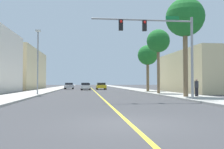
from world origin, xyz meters
name	(u,v)px	position (x,y,z in m)	size (l,w,h in m)	color
ground	(93,89)	(0.00, 42.00, 0.00)	(192.00, 192.00, 0.00)	#38383A
sidewalk_left	(52,89)	(-8.47, 42.00, 0.07)	(3.92, 168.00, 0.15)	#B2ADA3
sidewalk_right	(131,89)	(8.47, 42.00, 0.07)	(3.92, 168.00, 0.15)	#9E9B93
lane_marking_center	(93,89)	(0.00, 42.00, 0.00)	(0.16, 144.00, 0.01)	yellow
building_left_far	(1,69)	(-19.94, 45.22, 4.36)	(15.89, 20.90, 8.72)	beige
building_right_near	(213,72)	(17.91, 25.63, 3.06)	(11.84, 16.03, 6.12)	beige
traffic_signal_mast	(164,39)	(4.57, 9.50, 4.94)	(8.15, 0.36, 6.62)	gray
street_lamp	(38,58)	(-7.01, 19.23, 4.26)	(0.56, 0.28, 7.39)	gray
palm_near	(185,19)	(7.76, 12.66, 7.51)	(3.61, 3.61, 9.28)	brown
palm_mid	(158,42)	(7.38, 19.64, 6.51)	(2.84, 2.84, 7.89)	brown
palm_far	(148,56)	(7.93, 26.61, 5.59)	(3.05, 3.05, 7.06)	brown
car_silver	(69,86)	(-5.18, 44.95, 0.74)	(1.93, 4.00, 1.40)	#BCBCC1
car_yellow	(101,86)	(1.68, 40.24, 0.75)	(1.95, 4.38, 1.42)	gold
car_blue	(85,86)	(-1.59, 44.57, 0.72)	(1.99, 4.10, 1.40)	#1E389E
car_white	(86,86)	(-1.47, 37.99, 0.71)	(1.97, 3.98, 1.34)	white
pedestrian	(197,87)	(9.00, 13.02, 0.99)	(0.38, 0.38, 1.68)	black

